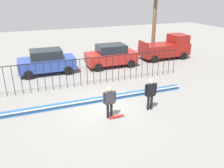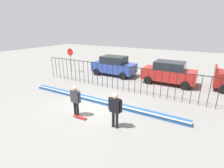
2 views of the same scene
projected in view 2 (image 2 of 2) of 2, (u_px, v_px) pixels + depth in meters
name	position (u px, v px, depth m)	size (l,w,h in m)	color
ground_plane	(90.00, 108.00, 10.00)	(60.00, 60.00, 0.00)	gray
bowl_coping_ledge	(98.00, 101.00, 10.66)	(11.00, 0.40, 0.27)	#235699
perimeter_fence	(118.00, 75.00, 12.53)	(14.04, 0.04, 1.93)	black
skateboarder	(75.00, 98.00, 8.78)	(0.69, 0.26, 1.71)	black
skateboard	(80.00, 117.00, 8.84)	(0.80, 0.20, 0.07)	#A51E19
camera_operator	(115.00, 107.00, 7.71)	(0.72, 0.27, 1.78)	black
parked_car_blue	(114.00, 66.00, 16.59)	(4.30, 2.12, 1.90)	#2D479E
parked_car_red	(169.00, 72.00, 14.02)	(4.30, 2.12, 1.90)	#B2231E
stop_sign	(70.00, 57.00, 17.62)	(0.76, 0.07, 2.50)	slate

